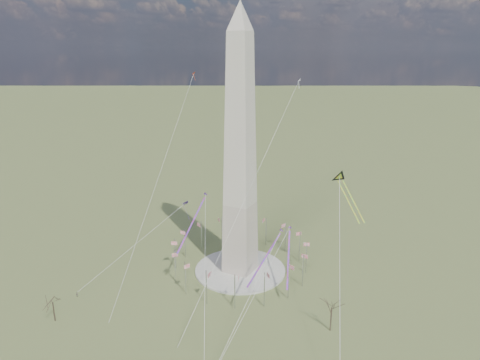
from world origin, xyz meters
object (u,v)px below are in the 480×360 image
at_px(washington_monument, 240,154).
at_px(kite_delta_black, 341,180).
at_px(person_west, 77,294).
at_px(tree_near, 332,306).

distance_m(washington_monument, kite_delta_black, 37.50).
xyz_separation_m(washington_monument, kite_delta_black, (35.31, 9.99, -7.72)).
distance_m(person_west, kite_delta_black, 103.18).
height_order(tree_near, person_west, tree_near).
bearing_deg(washington_monument, person_west, -135.93).
xyz_separation_m(washington_monument, person_west, (-44.14, -42.73, -47.15)).
xyz_separation_m(washington_monument, tree_near, (42.33, -21.10, -39.07)).
bearing_deg(person_west, washington_monument, -129.01).
xyz_separation_m(person_west, kite_delta_black, (79.45, 52.72, 39.43)).
height_order(washington_monument, person_west, washington_monument).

